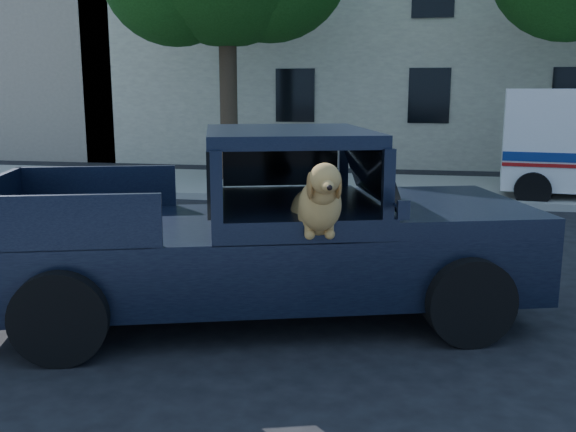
{
  "coord_description": "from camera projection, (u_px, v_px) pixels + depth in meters",
  "views": [
    {
      "loc": [
        0.47,
        -6.1,
        2.41
      ],
      "look_at": [
        -0.68,
        -0.0,
        1.17
      ],
      "focal_mm": 40.0,
      "sensor_mm": 36.0,
      "label": 1
    }
  ],
  "objects": [
    {
      "name": "pickup_truck",
      "position": [
        255.0,
        254.0,
        6.84
      ],
      "size": [
        5.96,
        3.72,
        1.99
      ],
      "rotation": [
        0.0,
        0.0,
        0.3
      ],
      "color": "black",
      "rests_on": "ground"
    },
    {
      "name": "ground",
      "position": [
        354.0,
        333.0,
        6.43
      ],
      "size": [
        120.0,
        120.0,
        0.0
      ],
      "primitive_type": "plane",
      "color": "black",
      "rests_on": "ground"
    },
    {
      "name": "building_main",
      "position": [
        492.0,
        23.0,
        20.91
      ],
      "size": [
        26.0,
        6.0,
        9.0
      ],
      "primitive_type": "cube",
      "color": "beige",
      "rests_on": "ground"
    },
    {
      "name": "lane_stripes",
      "position": [
        511.0,
        256.0,
        9.35
      ],
      "size": [
        21.6,
        0.14,
        0.01
      ],
      "primitive_type": null,
      "color": "silver",
      "rests_on": "ground"
    },
    {
      "name": "far_sidewalk",
      "position": [
        387.0,
        188.0,
        15.29
      ],
      "size": [
        60.0,
        4.0,
        0.15
      ],
      "primitive_type": "cube",
      "color": "gray",
      "rests_on": "ground"
    }
  ]
}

